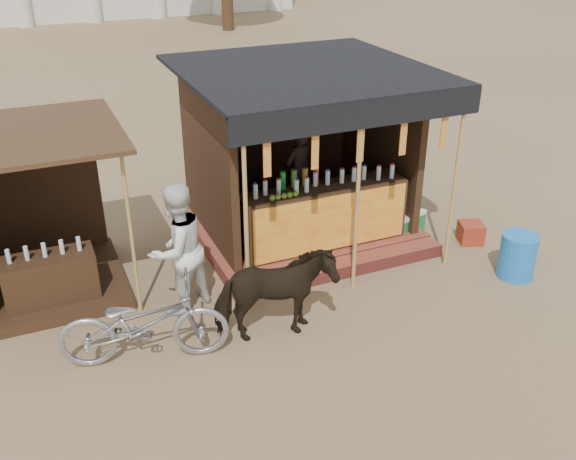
% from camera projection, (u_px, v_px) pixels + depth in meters
% --- Properties ---
extents(ground, '(120.00, 120.00, 0.00)m').
position_uv_depth(ground, '(341.00, 368.00, 7.67)').
color(ground, '#846B4C').
rests_on(ground, ground).
extents(main_stall, '(3.60, 3.61, 2.78)m').
position_uv_depth(main_stall, '(302.00, 177.00, 10.29)').
color(main_stall, '#953830').
rests_on(main_stall, ground).
extents(secondary_stall, '(2.40, 2.40, 2.38)m').
position_uv_depth(secondary_stall, '(29.00, 238.00, 8.80)').
color(secondary_stall, '#372314').
rests_on(secondary_stall, ground).
extents(cow, '(1.55, 0.84, 1.25)m').
position_uv_depth(cow, '(275.00, 296.00, 7.93)').
color(cow, black).
rests_on(cow, ground).
extents(motorbike, '(2.11, 1.15, 1.05)m').
position_uv_depth(motorbike, '(143.00, 323.00, 7.58)').
color(motorbike, '#9A99A2').
rests_on(motorbike, ground).
extents(bystander, '(1.11, 1.03, 1.83)m').
position_uv_depth(bystander, '(177.00, 249.00, 8.38)').
color(bystander, silver).
rests_on(bystander, ground).
extents(blue_barrel, '(0.60, 0.60, 0.68)m').
position_uv_depth(blue_barrel, '(518.00, 256.00, 9.40)').
color(blue_barrel, blue).
rests_on(blue_barrel, ground).
extents(red_crate, '(0.47, 0.47, 0.33)m').
position_uv_depth(red_crate, '(471.00, 233.00, 10.43)').
color(red_crate, maroon).
rests_on(red_crate, ground).
extents(cooler, '(0.74, 0.62, 0.46)m').
position_uv_depth(cooler, '(403.00, 224.00, 10.56)').
color(cooler, '#1B7D3E').
rests_on(cooler, ground).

